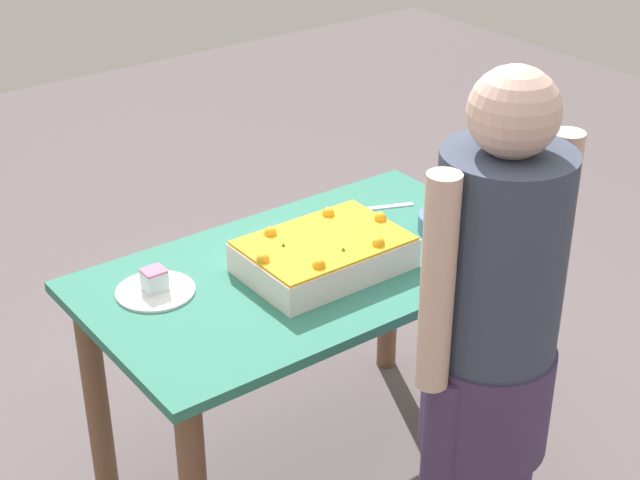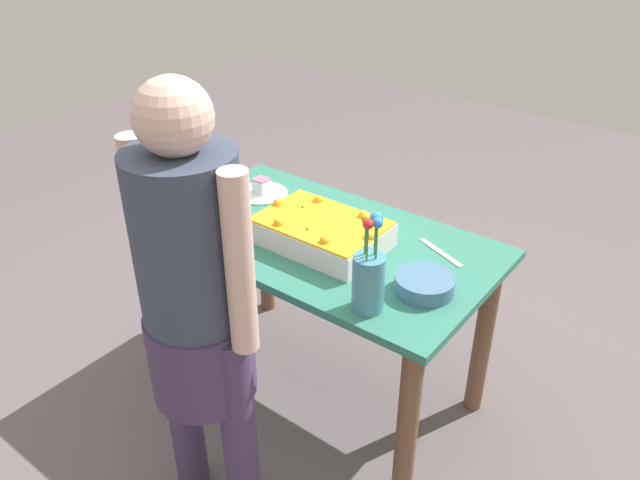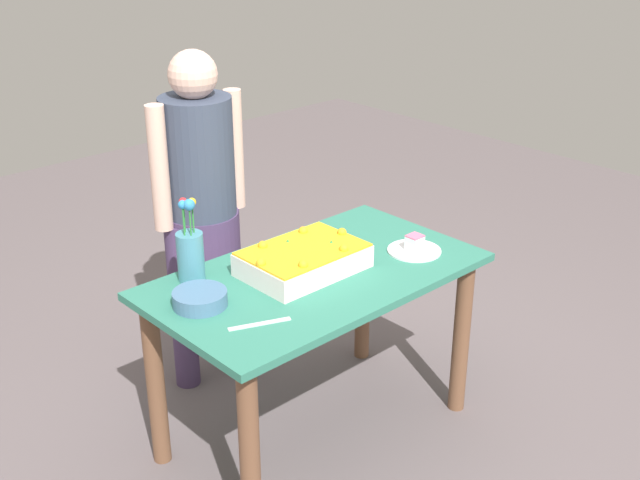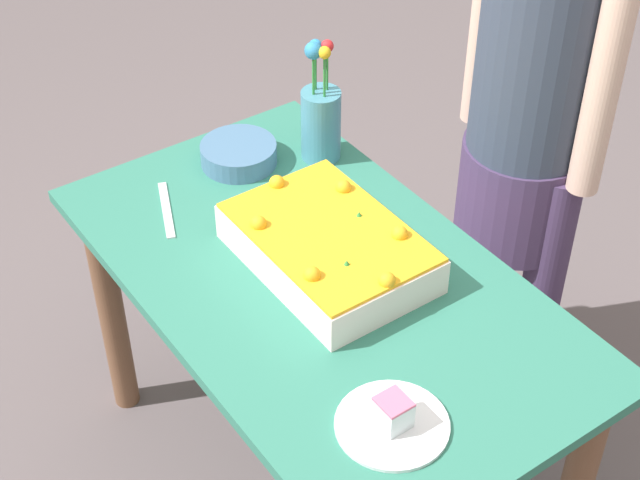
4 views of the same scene
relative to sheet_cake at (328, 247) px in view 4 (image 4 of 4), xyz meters
The scene contains 7 objects.
dining_table 0.19m from the sheet_cake, 123.24° to the left, with size 1.27×0.72×0.74m.
sheet_cake is the anchor object (origin of this frame).
serving_plate_with_slice 0.47m from the sheet_cake, 158.93° to the left, with size 0.22×0.22×0.07m.
cake_knife 0.43m from the sheet_cake, 28.25° to the left, with size 0.22×0.02×0.00m, color silver.
flower_vase 0.42m from the sheet_cake, 32.83° to the right, with size 0.10×0.10×0.33m.
fruit_bowl 0.45m from the sheet_cake, ahead, with size 0.19×0.19×0.05m, color #486F94.
person_standing 0.63m from the sheet_cake, 87.62° to the right, with size 0.45×0.31×1.49m.
Camera 4 is at (-1.30, 0.92, 2.16)m, focal length 55.00 mm.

